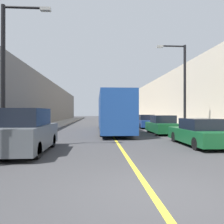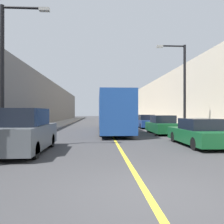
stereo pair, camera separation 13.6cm
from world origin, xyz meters
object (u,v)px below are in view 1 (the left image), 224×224
object	(u,v)px
bus	(113,112)
parked_suv_left	(26,132)
car_right_near	(199,133)
street_lamp_left	(8,65)
car_right_mid	(162,126)
pedestrian	(2,125)
car_right_far	(145,122)
street_lamp_right	(182,83)

from	to	relation	value
bus	parked_suv_left	world-z (taller)	bus
car_right_near	street_lamp_left	distance (m)	10.36
car_right_near	car_right_mid	distance (m)	6.34
parked_suv_left	pedestrian	size ratio (longest dim) A/B	2.57
car_right_far	street_lamp_right	distance (m)	8.71
car_right_far	street_lamp_right	xyz separation A→B (m)	(1.17, -7.93, 3.42)
parked_suv_left	car_right_far	world-z (taller)	parked_suv_left
street_lamp_left	street_lamp_right	size ratio (longest dim) A/B	0.99
parked_suv_left	street_lamp_right	distance (m)	12.40
bus	car_right_mid	xyz separation A→B (m)	(3.96, -2.24, -1.10)
bus	car_right_near	bearing A→B (deg)	-64.82
car_right_mid	street_lamp_left	world-z (taller)	street_lamp_left
bus	parked_suv_left	size ratio (longest dim) A/B	2.68
parked_suv_left	bus	bearing A→B (deg)	65.45
car_right_near	street_lamp_right	world-z (taller)	street_lamp_right
street_lamp_left	pedestrian	world-z (taller)	street_lamp_left
street_lamp_left	pedestrian	bearing A→B (deg)	118.64
bus	car_right_near	size ratio (longest dim) A/B	2.72
car_right_far	pedestrian	xyz separation A→B (m)	(-10.98, -11.69, 0.39)
street_lamp_left	pedestrian	size ratio (longest dim) A/B	3.77
parked_suv_left	car_right_near	size ratio (longest dim) A/B	1.01
car_right_far	street_lamp_left	xyz separation A→B (m)	(-9.84, -13.78, 3.37)
street_lamp_right	car_right_mid	bearing A→B (deg)	142.82
parked_suv_left	street_lamp_left	bearing A→B (deg)	140.26
bus	street_lamp_left	size ratio (longest dim) A/B	1.82
car_right_near	car_right_mid	xyz separation A→B (m)	(-0.07, 6.34, 0.03)
street_lamp_right	car_right_near	bearing A→B (deg)	-102.91
car_right_mid	street_lamp_left	bearing A→B (deg)	-144.83
street_lamp_left	street_lamp_right	xyz separation A→B (m)	(11.01, 5.86, 0.05)
bus	pedestrian	xyz separation A→B (m)	(-6.89, -6.99, -0.72)
bus	car_right_near	distance (m)	9.54
car_right_far	street_lamp_right	size ratio (longest dim) A/B	0.66
bus	parked_suv_left	distance (m)	11.08
car_right_near	street_lamp_right	xyz separation A→B (m)	(1.23, 5.35, 3.44)
parked_suv_left	street_lamp_left	world-z (taller)	street_lamp_left
parked_suv_left	pedestrian	distance (m)	3.83
bus	parked_suv_left	bearing A→B (deg)	-114.55
street_lamp_left	bus	bearing A→B (deg)	57.67
parked_suv_left	street_lamp_left	size ratio (longest dim) A/B	0.68
bus	car_right_near	xyz separation A→B (m)	(4.03, -8.58, -1.13)
bus	car_right_near	world-z (taller)	bus
street_lamp_left	car_right_far	bearing A→B (deg)	54.48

